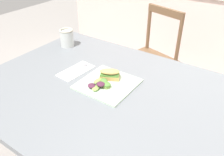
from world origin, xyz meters
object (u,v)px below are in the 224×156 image
plate_lunch (108,84)px  sandwich_half_front (110,74)px  chair_wooden_far (150,58)px  dining_table (110,109)px  fork_on_napkin (78,69)px  mason_jar_iced_tea (67,39)px

plate_lunch → sandwich_half_front: sandwich_half_front is taller
chair_wooden_far → plate_lunch: bearing=-78.6°
plate_lunch → dining_table: bearing=-43.7°
dining_table → fork_on_napkin: fork_on_napkin is taller
dining_table → mason_jar_iced_tea: mason_jar_iced_tea is taller
dining_table → mason_jar_iced_tea: size_ratio=11.72×
chair_wooden_far → fork_on_napkin: (-0.04, -0.88, 0.30)m
chair_wooden_far → sandwich_half_front: bearing=-79.0°
dining_table → mason_jar_iced_tea: 0.63m
plate_lunch → mason_jar_iced_tea: size_ratio=2.30×
chair_wooden_far → sandwich_half_front: 0.94m
plate_lunch → fork_on_napkin: bearing=173.0°
plate_lunch → mason_jar_iced_tea: bearing=155.1°
chair_wooden_far → plate_lunch: (0.18, -0.90, 0.30)m
plate_lunch → mason_jar_iced_tea: mason_jar_iced_tea is taller
chair_wooden_far → fork_on_napkin: bearing=-92.8°
chair_wooden_far → sandwich_half_front: size_ratio=7.46×
mason_jar_iced_tea → fork_on_napkin: bearing=-36.4°
dining_table → chair_wooden_far: size_ratio=1.59×
plate_lunch → sandwich_half_front: bearing=110.6°
plate_lunch → mason_jar_iced_tea: 0.56m
dining_table → sandwich_half_front: bearing=125.6°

